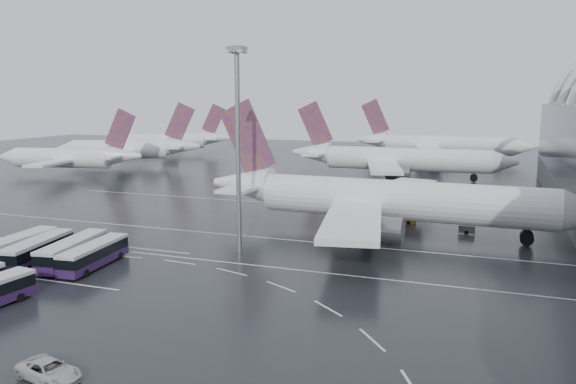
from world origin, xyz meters
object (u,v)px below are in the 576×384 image
(airliner_gate_c, at_px, (438,145))
(gse_cart_belly_c, at_px, (329,233))
(jet_remote_far, at_px, (174,141))
(gse_cart_belly_b, at_px, (467,229))
(bus_row_near_c, at_px, (73,251))
(airliner_gate_b, at_px, (396,160))
(airliner_main, at_px, (383,200))
(bus_row_near_a, at_px, (16,248))
(bus_row_near_b, at_px, (38,250))
(floodlight_mast, at_px, (238,126))
(gse_cart_belly_e, at_px, (409,220))
(bus_row_near_d, at_px, (94,254))
(van_curve_a, at_px, (49,371))
(jet_remote_mid, at_px, (130,149))
(jet_remote_west, at_px, (71,158))

(airliner_gate_c, relative_size, gse_cart_belly_c, 30.43)
(airliner_gate_c, bearing_deg, jet_remote_far, -173.23)
(gse_cart_belly_b, height_order, gse_cart_belly_c, gse_cart_belly_b)
(gse_cart_belly_b, bearing_deg, bus_row_near_c, -143.74)
(airliner_gate_b, distance_m, jet_remote_far, 101.55)
(airliner_main, distance_m, gse_cart_belly_c, 10.16)
(airliner_gate_c, relative_size, bus_row_near_a, 4.42)
(gse_cart_belly_b, bearing_deg, bus_row_near_b, -145.46)
(bus_row_near_b, relative_size, gse_cart_belly_b, 5.28)
(airliner_gate_c, xyz_separation_m, floodlight_mast, (-15.09, -132.06, 12.36))
(jet_remote_far, xyz_separation_m, gse_cart_belly_e, (104.13, -95.31, -4.45))
(bus_row_near_d, height_order, gse_cart_belly_c, bus_row_near_d)
(bus_row_near_c, height_order, van_curve_a, bus_row_near_c)
(airliner_main, bearing_deg, bus_row_near_c, -136.56)
(jet_remote_mid, xyz_separation_m, bus_row_near_c, (58.33, -94.90, -3.48))
(bus_row_near_c, bearing_deg, van_curve_a, -151.46)
(jet_remote_west, bearing_deg, floodlight_mast, 132.49)
(bus_row_near_b, xyz_separation_m, van_curve_a, (24.38, -24.51, -0.95))
(gse_cart_belly_c, bearing_deg, bus_row_near_d, -132.40)
(airliner_main, xyz_separation_m, jet_remote_west, (-94.72, 38.75, -0.48))
(van_curve_a, height_order, gse_cart_belly_b, van_curve_a)
(bus_row_near_b, distance_m, bus_row_near_d, 8.31)
(bus_row_near_d, bearing_deg, airliner_main, -51.14)
(jet_remote_west, height_order, bus_row_near_c, jet_remote_west)
(gse_cart_belly_c, bearing_deg, jet_remote_west, 153.38)
(gse_cart_belly_b, bearing_deg, airliner_gate_c, 97.49)
(jet_remote_west, xyz_separation_m, jet_remote_far, (-6.22, 64.98, 0.18))
(airliner_gate_c, height_order, gse_cart_belly_e, airliner_gate_c)
(airliner_main, distance_m, floodlight_mast, 27.83)
(jet_remote_far, bearing_deg, floodlight_mast, 98.69)
(jet_remote_mid, distance_m, gse_cart_belly_c, 110.11)
(bus_row_near_c, bearing_deg, gse_cart_belly_c, -55.50)
(bus_row_near_c, bearing_deg, bus_row_near_d, -102.35)
(gse_cart_belly_b, bearing_deg, gse_cart_belly_e, 156.10)
(gse_cart_belly_c, bearing_deg, gse_cart_belly_e, 51.59)
(airliner_gate_c, xyz_separation_m, jet_remote_far, (-99.48, -9.67, -0.31))
(airliner_gate_b, distance_m, gse_cart_belly_e, 55.68)
(airliner_gate_c, height_order, bus_row_near_c, airliner_gate_c)
(bus_row_near_c, xyz_separation_m, van_curve_a, (19.64, -25.62, -0.99))
(jet_remote_far, xyz_separation_m, bus_row_near_c, (66.18, -134.58, -3.27))
(airliner_main, relative_size, gse_cart_belly_b, 25.36)
(jet_remote_west, xyz_separation_m, floodlight_mast, (78.18, -57.41, 12.85))
(van_curve_a, xyz_separation_m, gse_cart_belly_e, (18.32, 64.89, -0.19))
(airliner_gate_b, xyz_separation_m, bus_row_near_b, (-31.49, -94.74, -3.47))
(airliner_main, relative_size, jet_remote_mid, 1.38)
(jet_remote_mid, relative_size, bus_row_near_a, 3.37)
(gse_cart_belly_c, bearing_deg, floodlight_mast, -123.66)
(jet_remote_west, bearing_deg, bus_row_near_c, 119.53)
(gse_cart_belly_c, bearing_deg, bus_row_near_b, -139.93)
(jet_remote_mid, relative_size, gse_cart_belly_b, 18.39)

